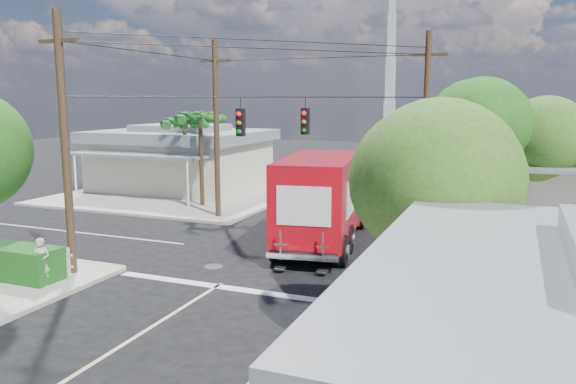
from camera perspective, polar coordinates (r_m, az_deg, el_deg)
The scene contains 17 objects.
ground at distance 22.62m, azimuth -1.91°, elevation -6.28°, with size 120.00×120.00×0.00m, color black.
sidewalk_ne at distance 31.44m, azimuth 25.27°, elevation -2.59°, with size 14.12×14.12×0.14m.
sidewalk_nw at distance 37.05m, azimuth -10.53°, elevation -0.15°, with size 14.12×14.12×0.14m.
road_markings at distance 21.33m, azimuth -3.52°, elevation -7.25°, with size 32.00×32.00×0.01m.
building_nw at distance 38.69m, azimuth -10.77°, elevation 3.46°, with size 10.80×10.20×4.30m.
radio_tower at distance 40.77m, azimuth 10.28°, elevation 8.59°, with size 0.80×0.80×17.00m.
tree_ne_front at distance 26.75m, azimuth 18.55°, elevation 6.03°, with size 4.21×4.14×6.66m.
tree_ne_back at distance 28.95m, azimuth 23.93°, elevation 4.78°, with size 3.77×3.66×5.82m.
tree_se at distance 12.96m, azimuth 13.59°, elevation -0.04°, with size 3.67×3.54×5.62m.
palm_nw_front at distance 31.92m, azimuth -8.90°, elevation 7.37°, with size 3.01×3.08×5.59m.
palm_nw_back at distance 34.26m, azimuth -10.49°, elevation 6.83°, with size 3.01×3.08×5.19m.
utility_poles at distance 23.94m, azimuth -3.89°, elevation 5.94°, with size 12.00×10.68×9.00m.
picket_fence at distance 22.60m, azimuth -26.61°, elevation -5.52°, with size 5.94×0.06×1.00m.
vending_boxes at distance 26.77m, azimuth 16.51°, elevation -2.68°, with size 1.90×0.50×1.10m.
delivery_truck at distance 23.67m, azimuth 3.56°, elevation -0.78°, with size 3.94×9.09×3.81m.
parked_car at distance 23.64m, azimuth 24.14°, elevation -4.38°, with size 2.71×5.87×1.63m, color silver.
pedestrian at distance 19.86m, azimuth -23.79°, elevation -6.54°, with size 0.58×0.38×1.58m, color #BCB0A2.
Camera 1 is at (8.83, -19.91, 6.11)m, focal length 35.00 mm.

